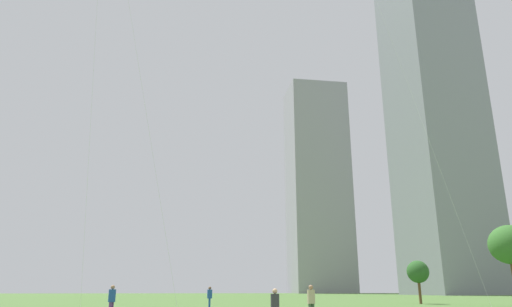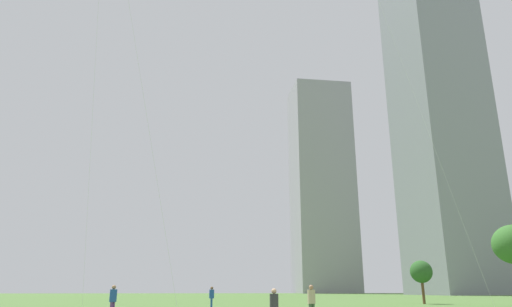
% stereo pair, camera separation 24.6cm
% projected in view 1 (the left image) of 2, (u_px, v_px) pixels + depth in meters
% --- Properties ---
extents(person_standing_0, '(0.40, 0.40, 1.78)m').
position_uv_depth(person_standing_0, '(311.00, 300.00, 23.15)').
color(person_standing_0, '#3F593F').
rests_on(person_standing_0, ground).
extents(person_standing_1, '(0.36, 0.36, 1.61)m').
position_uv_depth(person_standing_1, '(275.00, 306.00, 18.62)').
color(person_standing_1, tan).
rests_on(person_standing_1, ground).
extents(person_standing_2, '(0.39, 0.39, 1.74)m').
position_uv_depth(person_standing_2, '(210.00, 296.00, 35.72)').
color(person_standing_2, '#1E478C').
rests_on(person_standing_2, ground).
extents(person_standing_3, '(0.40, 0.40, 1.79)m').
position_uv_depth(person_standing_3, '(112.00, 299.00, 25.76)').
color(person_standing_3, '#593372').
rests_on(person_standing_3, ground).
extents(park_tree_0, '(4.06, 4.06, 7.61)m').
position_uv_depth(park_tree_0, '(511.00, 245.00, 44.51)').
color(park_tree_0, brown).
rests_on(park_tree_0, ground).
extents(park_tree_2, '(2.36, 2.36, 4.53)m').
position_uv_depth(park_tree_2, '(418.00, 272.00, 49.57)').
color(park_tree_2, brown).
rests_on(park_tree_2, ground).
extents(distant_highrise_0, '(21.13, 18.16, 73.22)m').
position_uv_depth(distant_highrise_0, '(318.00, 185.00, 160.96)').
color(distant_highrise_0, '#939399').
rests_on(distant_highrise_0, ground).
extents(distant_highrise_1, '(27.38, 22.49, 109.63)m').
position_uv_depth(distant_highrise_1, '(434.00, 94.00, 129.98)').
color(distant_highrise_1, gray).
rests_on(distant_highrise_1, ground).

